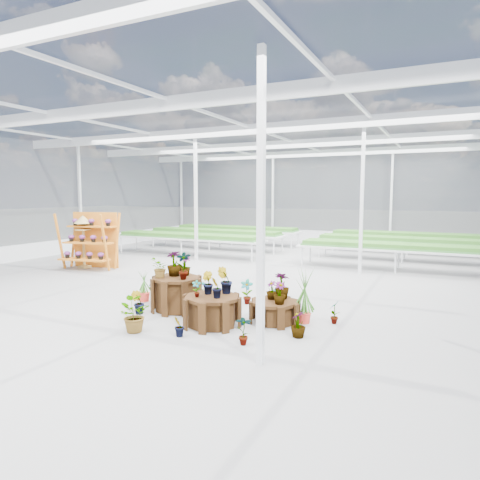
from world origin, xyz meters
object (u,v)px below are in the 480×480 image
at_px(plinth_low, 275,312).
at_px(plinth_tall, 177,294).
at_px(shelf_rack, 89,241).
at_px(bird_table, 84,242).
at_px(plinth_mid, 212,311).

bearing_deg(plinth_low, plinth_tall, -177.40).
xyz_separation_m(plinth_tall, shelf_rack, (-5.47, 2.97, 0.58)).
bearing_deg(plinth_tall, bird_table, 152.07).
bearing_deg(bird_table, plinth_tall, -34.38).
distance_m(plinth_low, shelf_rack, 8.22).
height_order(plinth_tall, shelf_rack, shelf_rack).
bearing_deg(shelf_rack, plinth_mid, -38.87).
bearing_deg(plinth_low, bird_table, 159.60).
xyz_separation_m(plinth_mid, shelf_rack, (-6.67, 3.57, 0.65)).
bearing_deg(plinth_mid, bird_table, 152.30).
distance_m(shelf_rack, bird_table, 0.36).
relative_size(plinth_low, bird_table, 0.54).
xyz_separation_m(plinth_tall, plinth_mid, (1.20, -0.60, -0.08)).
height_order(plinth_tall, bird_table, bird_table).
bearing_deg(shelf_rack, plinth_tall, -39.22).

